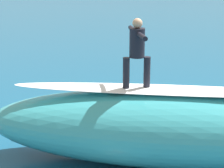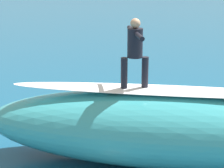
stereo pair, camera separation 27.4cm
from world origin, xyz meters
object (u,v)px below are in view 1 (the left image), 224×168
Objects in this scene: surfer_riding at (137,48)px; surfer_paddling at (98,100)px; surfboard_paddling at (95,105)px; surfboard_riding at (136,89)px.

surfer_paddling is (1.10, -4.13, -2.69)m from surfer_riding.
surfboard_paddling is (1.19, -4.05, -2.85)m from surfer_riding.
surfer_riding is 5.10m from surfboard_paddling.
surfboard_paddling is 1.68× the size of surfer_paddling.
surfboard_riding reaches higher than surfer_paddling.
surfboard_riding is 1.43× the size of surfer_paddling.
surfer_riding is (0.00, -0.00, 1.00)m from surfboard_riding.
surfer_paddling reaches higher than surfboard_paddling.
surfer_paddling is at bearing -84.82° from surfboard_riding.
surfer_riding reaches higher than surfboard_riding.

